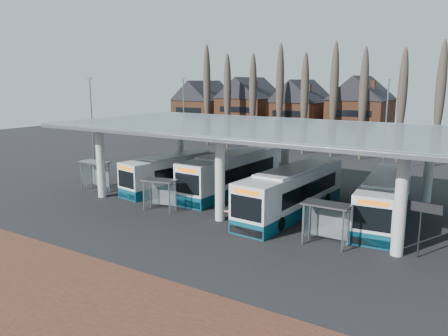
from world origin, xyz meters
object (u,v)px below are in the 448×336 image
Objects in this scene: bus_0 at (177,172)px; shelter_2 at (327,214)px; shelter_1 at (160,188)px; bus_2 at (292,192)px; bus_3 at (385,200)px; bus_1 at (233,173)px; shelter_0 at (96,169)px.

shelter_2 is at bearing -12.22° from bus_0.
bus_0 is 4.08× the size of shelter_2.
shelter_1 is 13.27m from shelter_2.
bus_2 reaches higher than bus_0.
bus_3 reaches higher than shelter_1.
bus_1 reaches higher than bus_0.
shelter_2 is (4.30, -4.79, 0.27)m from bus_2.
bus_3 is 16.48m from shelter_1.
bus_3 is (6.21, 1.94, -0.10)m from bus_2.
bus_0 is at bearing 175.13° from bus_3.
bus_0 is 17.84m from shelter_2.
shelter_2 is at bearing -44.18° from bus_2.
bus_2 reaches higher than shelter_0.
bus_0 is at bearing 175.46° from bus_2.
bus_2 reaches higher than shelter_2.
bus_0 is 4.14× the size of shelter_1.
shelter_1 is (-1.79, -7.81, 0.08)m from bus_1.
bus_0 reaches higher than shelter_1.
bus_3 is 7.01m from shelter_2.
bus_1 is at bearing 32.72° from shelter_0.
bus_0 reaches higher than shelter_0.
bus_1 is at bearing 159.05° from bus_2.
shelter_2 is (22.20, -1.96, -0.03)m from shelter_0.
bus_3 is (13.39, -1.39, -0.14)m from bus_1.
shelter_1 is (3.30, -6.31, 0.27)m from bus_0.
bus_3 is at bearing -3.66° from bus_1.
shelter_0 is 1.03× the size of shelter_2.
shelter_1 is 0.99× the size of shelter_2.
shelter_0 is at bearing -130.90° from bus_0.
bus_0 is at bearing 106.91° from shelter_1.
bus_2 is at bearing 1.10° from bus_0.
shelter_0 is 22.29m from shelter_2.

